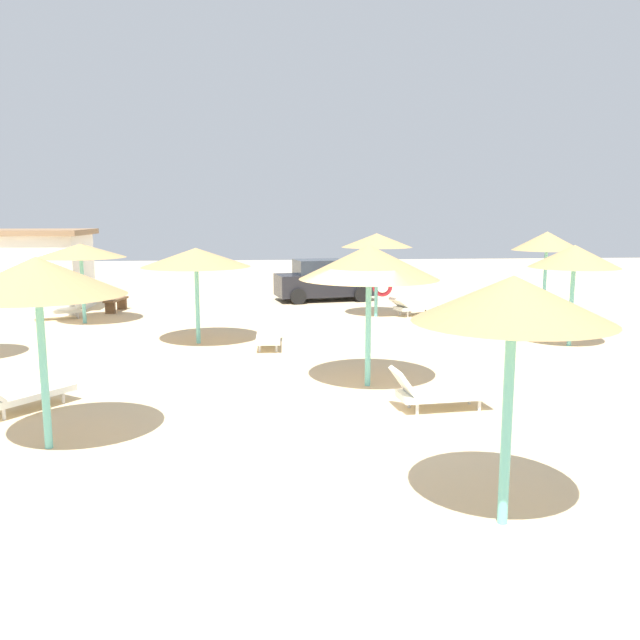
% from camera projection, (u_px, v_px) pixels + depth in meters
% --- Properties ---
extents(ground_plane, '(80.00, 80.00, 0.00)m').
position_uv_depth(ground_plane, '(335.00, 410.00, 11.84)').
color(ground_plane, beige).
extents(parasol_0, '(2.40, 2.40, 2.76)m').
position_uv_depth(parasol_0, '(574.00, 257.00, 17.30)').
color(parasol_0, '#6BC6BC').
rests_on(parasol_0, ground).
extents(parasol_1, '(2.58, 2.58, 2.95)m').
position_uv_depth(parasol_1, '(37.00, 277.00, 9.52)').
color(parasol_1, '#6BC6BC').
rests_on(parasol_1, ground).
extents(parasol_2, '(2.89, 2.89, 2.63)m').
position_uv_depth(parasol_2, '(81.00, 251.00, 21.01)').
color(parasol_2, '#6BC6BC').
rests_on(parasol_2, ground).
extents(parasol_3, '(2.89, 2.89, 2.96)m').
position_uv_depth(parasol_3, '(369.00, 262.00, 13.15)').
color(parasol_3, '#6BC6BC').
rests_on(parasol_3, ground).
extents(parasol_4, '(2.47, 2.47, 2.93)m').
position_uv_depth(parasol_4, '(377.00, 242.00, 22.32)').
color(parasol_4, '#6BC6BC').
rests_on(parasol_4, ground).
extents(parasol_5, '(3.00, 3.00, 2.66)m').
position_uv_depth(parasol_5, '(196.00, 258.00, 17.66)').
color(parasol_5, '#6BC6BC').
rests_on(parasol_5, ground).
extents(parasol_7, '(2.38, 2.38, 2.99)m').
position_uv_depth(parasol_7, '(547.00, 241.00, 22.24)').
color(parasol_7, '#6BC6BC').
rests_on(parasol_7, ground).
extents(parasol_8, '(2.24, 2.24, 2.90)m').
position_uv_depth(parasol_8, '(513.00, 301.00, 7.10)').
color(parasol_8, '#6BC6BC').
rests_on(parasol_8, ground).
extents(lounger_0, '(0.67, 1.92, 0.65)m').
position_uv_depth(lounger_0, '(515.00, 327.00, 18.91)').
color(lounger_0, silver).
rests_on(lounger_0, ground).
extents(lounger_1, '(1.65, 1.88, 0.75)m').
position_uv_depth(lounger_1, '(20.00, 394.00, 11.74)').
color(lounger_1, silver).
rests_on(lounger_1, ground).
extents(lounger_2, '(2.01, 1.30, 0.65)m').
position_uv_depth(lounger_2, '(63.00, 310.00, 22.26)').
color(lounger_2, silver).
rests_on(lounger_2, ground).
extents(lounger_3, '(1.90, 0.83, 0.81)m').
position_uv_depth(lounger_3, '(437.00, 393.00, 11.84)').
color(lounger_3, silver).
rests_on(lounger_3, ground).
extents(lounger_4, '(1.99, 1.41, 0.69)m').
position_uv_depth(lounger_4, '(414.00, 307.00, 23.00)').
color(lounger_4, silver).
rests_on(lounger_4, ground).
extents(lounger_5, '(0.69, 1.91, 0.71)m').
position_uv_depth(lounger_5, '(268.00, 335.00, 17.57)').
color(lounger_5, silver).
rests_on(lounger_5, ground).
extents(bench_0, '(1.53, 0.54, 0.49)m').
position_uv_depth(bench_0, '(504.00, 299.00, 24.72)').
color(bench_0, brown).
rests_on(bench_0, ground).
extents(bench_1, '(0.43, 1.51, 0.49)m').
position_uv_depth(bench_1, '(485.00, 299.00, 24.98)').
color(bench_1, brown).
rests_on(bench_1, ground).
extents(bench_2, '(0.65, 1.55, 0.49)m').
position_uv_depth(bench_2, '(116.00, 302.00, 23.92)').
color(bench_2, brown).
rests_on(bench_2, ground).
extents(parked_car, '(4.24, 2.56, 1.72)m').
position_uv_depth(parked_car, '(323.00, 281.00, 26.93)').
color(parked_car, black).
rests_on(parked_car, ground).
extents(beach_cabana, '(4.62, 3.40, 3.02)m').
position_uv_depth(beach_cabana, '(26.00, 270.00, 24.05)').
color(beach_cabana, white).
rests_on(beach_cabana, ground).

